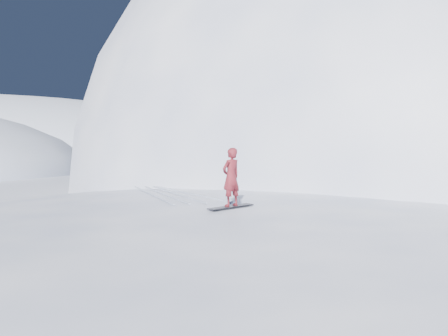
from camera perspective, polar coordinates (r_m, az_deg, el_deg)
The scene contains 8 objects.
ground at distance 11.63m, azimuth -1.50°, elevation -17.97°, with size 400.00×400.00×0.00m, color white.
near_ridge at distance 14.61m, azimuth 0.27°, elevation -13.56°, with size 36.00×28.00×4.80m, color white.
summit_peak at distance 44.02m, azimuth 21.10°, elevation -2.63°, with size 60.00×56.00×56.00m, color white.
peak_shoulder at distance 33.20m, azimuth 9.28°, elevation -4.24°, with size 28.00×24.00×18.00m, color white.
wind_bumps at distance 13.53m, azimuth -5.60°, elevation -14.92°, with size 16.00×14.40×1.00m.
snowboard at distance 11.78m, azimuth 1.01°, elevation -5.53°, with size 1.62×0.30×0.03m, color black.
snowboarder at distance 11.68m, azimuth 1.02°, elevation -1.31°, with size 0.63×0.41×1.71m, color maroon.
board_tracks at distance 15.26m, azimuth -7.79°, elevation -3.58°, with size 3.14×5.89×0.04m.
Camera 1 is at (-1.97, -10.68, 4.16)m, focal length 32.00 mm.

